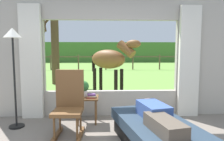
% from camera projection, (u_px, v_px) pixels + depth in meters
% --- Properties ---
extents(back_wall_with_window, '(5.20, 0.12, 2.55)m').
position_uv_depth(back_wall_with_window, '(111.00, 59.00, 4.48)').
color(back_wall_with_window, '#ADA599').
rests_on(back_wall_with_window, ground_plane).
extents(curtain_panel_left, '(0.44, 0.10, 2.40)m').
position_uv_depth(curtain_panel_left, '(31.00, 62.00, 4.28)').
color(curtain_panel_left, silver).
rests_on(curtain_panel_left, ground_plane).
extents(curtain_panel_right, '(0.44, 0.10, 2.40)m').
position_uv_depth(curtain_panel_right, '(189.00, 62.00, 4.42)').
color(curtain_panel_right, silver).
rests_on(curtain_panel_right, ground_plane).
extents(outdoor_pasture_lawn, '(36.00, 21.68, 0.02)m').
position_uv_depth(outdoor_pasture_lawn, '(106.00, 69.00, 15.44)').
color(outdoor_pasture_lawn, olive).
rests_on(outdoor_pasture_lawn, ground_plane).
extents(distant_hill_ridge, '(36.00, 2.00, 2.40)m').
position_uv_depth(distant_hill_ridge, '(105.00, 52.00, 25.11)').
color(distant_hill_ridge, '#467431').
rests_on(distant_hill_ridge, ground_plane).
extents(recliner_sofa, '(1.25, 1.86, 0.42)m').
position_uv_depth(recliner_sofa, '(155.00, 134.00, 3.02)').
color(recliner_sofa, black).
rests_on(recliner_sofa, ground_plane).
extents(reclining_person, '(0.46, 1.43, 0.22)m').
position_uv_depth(reclining_person, '(156.00, 115.00, 2.94)').
color(reclining_person, '#334C8C').
rests_on(reclining_person, recliner_sofa).
extents(rocking_chair, '(0.50, 0.70, 1.12)m').
position_uv_depth(rocking_chair, '(69.00, 104.00, 3.44)').
color(rocking_chair, brown).
rests_on(rocking_chair, ground_plane).
extents(side_table, '(0.44, 0.44, 0.52)m').
position_uv_depth(side_table, '(87.00, 102.00, 4.07)').
color(side_table, brown).
rests_on(side_table, ground_plane).
extents(potted_plant, '(0.22, 0.22, 0.32)m').
position_uv_depth(potted_plant, '(83.00, 87.00, 4.10)').
color(potted_plant, silver).
rests_on(potted_plant, side_table).
extents(book_stack, '(0.19, 0.16, 0.08)m').
position_uv_depth(book_stack, '(91.00, 96.00, 4.00)').
color(book_stack, '#B22D28').
rests_on(book_stack, side_table).
extents(floor_lamp_left, '(0.32, 0.32, 1.86)m').
position_uv_depth(floor_lamp_left, '(13.00, 48.00, 3.71)').
color(floor_lamp_left, black).
rests_on(floor_lamp_left, ground_plane).
extents(horse, '(1.63, 1.40, 1.73)m').
position_uv_depth(horse, '(110.00, 60.00, 6.38)').
color(horse, brown).
rests_on(horse, outdoor_pasture_lawn).
extents(pasture_tree, '(1.31, 1.32, 3.54)m').
position_uv_depth(pasture_tree, '(54.00, 43.00, 8.53)').
color(pasture_tree, '#4C3823').
rests_on(pasture_tree, outdoor_pasture_lawn).
extents(pasture_fence_line, '(16.10, 0.10, 1.10)m').
position_uv_depth(pasture_fence_line, '(106.00, 60.00, 14.90)').
color(pasture_fence_line, brown).
rests_on(pasture_fence_line, outdoor_pasture_lawn).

